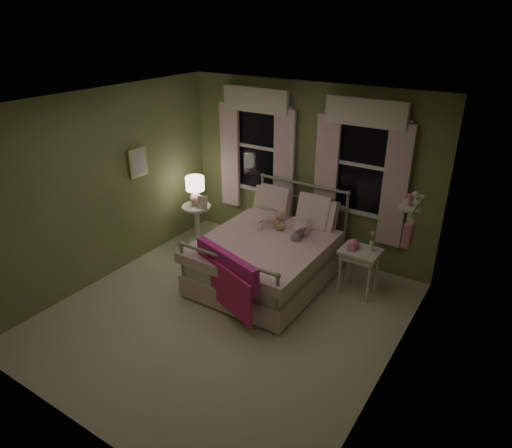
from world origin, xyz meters
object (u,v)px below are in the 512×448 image
Objects in this scene: nightstand_right at (360,257)px; child_right at (303,212)px; teddy_bear at (280,222)px; table_lamp at (195,188)px; child_left at (269,204)px; nightstand_left at (197,219)px; bed at (270,255)px.

child_right is at bearing 175.32° from nightstand_right.
table_lamp reaches higher than teddy_bear.
child_left reaches higher than teddy_bear.
teddy_bear reaches higher than nightstand_left.
teddy_bear is 1.59m from table_lamp.
child_left reaches higher than nightstand_left.
teddy_bear is at bearing -2.85° from table_lamp.
table_lamp is at bearing 177.15° from teddy_bear.
child_left reaches higher than bed.
teddy_bear is (-0.28, -0.16, -0.16)m from child_right.
child_left is at bearing 150.50° from teddy_bear.
nightstand_left is at bearing -2.74° from child_left.
nightstand_left is 2.76m from nightstand_right.
nightstand_left is (-1.58, 0.34, 0.03)m from bed.
child_right reaches higher than nightstand_left.
nightstand_left is at bearing -5.51° from child_right.
table_lamp is (0.00, -0.00, 0.54)m from nightstand_left.
nightstand_left is 1.40× the size of table_lamp.
child_left is at bearing 3.50° from nightstand_left.
child_left is at bearing 177.12° from nightstand_right.
child_right is 1.63× the size of table_lamp.
bed reaches higher than nightstand_left.
bed is 6.83× the size of teddy_bear.
child_right is 0.98m from nightstand_right.
table_lamp is at bearing -90.00° from nightstand_left.
bed is 2.74× the size of child_left.
bed is 0.75m from child_left.
child_right is at bearing 56.40° from bed.
nightstand_left is at bearing 177.15° from teddy_bear.
table_lamp is at bearing 167.82° from bed.
table_lamp reaches higher than nightstand_left.
nightstand_right is (2.75, 0.01, -0.40)m from table_lamp.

